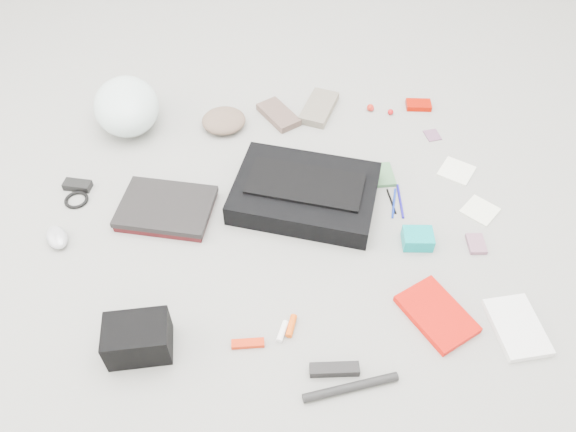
{
  "coord_description": "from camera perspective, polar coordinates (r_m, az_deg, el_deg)",
  "views": [
    {
      "loc": [
        -0.16,
        -1.24,
        1.48
      ],
      "look_at": [
        0.0,
        0.0,
        0.05
      ],
      "focal_mm": 35.0,
      "sensor_mm": 36.0,
      "label": 1
    }
  ],
  "objects": [
    {
      "name": "accordion_wallet",
      "position": [
        1.92,
        13.03,
        -2.25
      ],
      "size": [
        0.11,
        0.09,
        0.05
      ],
      "primitive_type": "cube",
      "rotation": [
        0.0,
        0.0,
        -0.14
      ],
      "color": "#049F9F",
      "rests_on": "ground_plane"
    },
    {
      "name": "bike_helmet",
      "position": [
        2.35,
        -16.08,
        10.69
      ],
      "size": [
        0.3,
        0.35,
        0.19
      ],
      "primitive_type": "ellipsoid",
      "rotation": [
        0.0,
        0.0,
        0.16
      ],
      "color": "white",
      "rests_on": "ground_plane"
    },
    {
      "name": "bike_pump",
      "position": [
        1.62,
        6.39,
        -16.9
      ],
      "size": [
        0.27,
        0.06,
        0.03
      ],
      "primitive_type": "cylinder",
      "rotation": [
        0.0,
        1.57,
        0.12
      ],
      "color": "black",
      "rests_on": "ground_plane"
    },
    {
      "name": "lollipop_b",
      "position": [
        2.41,
        8.36,
        10.85
      ],
      "size": [
        0.03,
        0.03,
        0.03
      ],
      "primitive_type": "sphere",
      "rotation": [
        0.0,
        0.0,
        0.07
      ],
      "color": "red",
      "rests_on": "ground_plane"
    },
    {
      "name": "cable_coil",
      "position": [
        2.15,
        -20.7,
        1.55
      ],
      "size": [
        0.11,
        0.11,
        0.01
      ],
      "primitive_type": "torus",
      "rotation": [
        0.0,
        0.0,
        0.35
      ],
      "color": "black",
      "rests_on": "ground_plane"
    },
    {
      "name": "napkin_bottom",
      "position": [
        2.09,
        18.93,
        0.54
      ],
      "size": [
        0.15,
        0.15,
        0.01
      ],
      "primitive_type": "cube",
      "rotation": [
        0.0,
        0.0,
        0.72
      ],
      "color": "white",
      "rests_on": "ground_plane"
    },
    {
      "name": "u_lock",
      "position": [
        1.63,
        4.73,
        -15.27
      ],
      "size": [
        0.14,
        0.05,
        0.03
      ],
      "primitive_type": "cube",
      "rotation": [
        0.0,
        0.0,
        -0.09
      ],
      "color": "black",
      "rests_on": "ground_plane"
    },
    {
      "name": "power_brick",
      "position": [
        2.19,
        -20.6,
        2.95
      ],
      "size": [
        0.11,
        0.07,
        0.03
      ],
      "primitive_type": "cube",
      "rotation": [
        0.0,
        0.0,
        -0.29
      ],
      "color": "black",
      "rests_on": "ground_plane"
    },
    {
      "name": "altoids_tin",
      "position": [
        2.47,
        13.12,
        10.93
      ],
      "size": [
        0.11,
        0.08,
        0.02
      ],
      "primitive_type": "cube",
      "rotation": [
        0.0,
        0.0,
        -0.16
      ],
      "color": "#A90D00",
      "rests_on": "ground_plane"
    },
    {
      "name": "stamp_sheet",
      "position": [
        2.34,
        14.46,
        7.95
      ],
      "size": [
        0.06,
        0.07,
        0.0
      ],
      "primitive_type": "cube",
      "rotation": [
        0.0,
        0.0,
        0.11
      ],
      "color": "#7C4E6E",
      "rests_on": "ground_plane"
    },
    {
      "name": "beanie",
      "position": [
        2.31,
        -6.55,
        9.61
      ],
      "size": [
        0.19,
        0.18,
        0.06
      ],
      "primitive_type": "ellipsoid",
      "rotation": [
        0.0,
        0.0,
        0.06
      ],
      "color": "brown",
      "rests_on": "ground_plane"
    },
    {
      "name": "laptop_sleeve",
      "position": [
        2.01,
        -12.2,
        0.57
      ],
      "size": [
        0.36,
        0.31,
        0.02
      ],
      "primitive_type": "cube",
      "rotation": [
        0.0,
        0.0,
        -0.28
      ],
      "color": "#440F12",
      "rests_on": "ground_plane"
    },
    {
      "name": "pen_navy",
      "position": [
        2.05,
        11.34,
        1.5
      ],
      "size": [
        0.03,
        0.16,
        0.01
      ],
      "primitive_type": "cylinder",
      "rotation": [
        1.57,
        0.0,
        -0.13
      ],
      "color": "#19118A",
      "rests_on": "ground_plane"
    },
    {
      "name": "notepad",
      "position": [
        2.12,
        9.45,
        4.14
      ],
      "size": [
        0.09,
        0.12,
        0.01
      ],
      "primitive_type": "cube",
      "rotation": [
        0.0,
        0.0,
        -0.02
      ],
      "color": "#427246",
      "rests_on": "ground_plane"
    },
    {
      "name": "toiletry_tube_white",
      "position": [
        1.69,
        -0.56,
        -11.64
      ],
      "size": [
        0.05,
        0.07,
        0.02
      ],
      "primitive_type": "cylinder",
      "rotation": [
        1.57,
        0.0,
        -0.42
      ],
      "color": "white",
      "rests_on": "ground_plane"
    },
    {
      "name": "book_white",
      "position": [
        1.83,
        22.24,
        -10.4
      ],
      "size": [
        0.14,
        0.21,
        0.02
      ],
      "primitive_type": "cube",
      "rotation": [
        0.0,
        0.0,
        0.04
      ],
      "color": "white",
      "rests_on": "ground_plane"
    },
    {
      "name": "book_red",
      "position": [
        1.77,
        14.87,
        -9.61
      ],
      "size": [
        0.23,
        0.27,
        0.02
      ],
      "primitive_type": "cube",
      "rotation": [
        0.0,
        0.0,
        0.43
      ],
      "color": "red",
      "rests_on": "ground_plane"
    },
    {
      "name": "lollipop_a",
      "position": [
        2.41,
        8.45,
        10.76
      ],
      "size": [
        0.03,
        0.03,
        0.02
      ],
      "primitive_type": "sphere",
      "rotation": [
        0.0,
        0.0,
        -0.07
      ],
      "color": "red",
      "rests_on": "ground_plane"
    },
    {
      "name": "mitten_left",
      "position": [
        2.35,
        -0.98,
        10.25
      ],
      "size": [
        0.17,
        0.22,
        0.03
      ],
      "primitive_type": "cube",
      "rotation": [
        0.0,
        0.0,
        0.48
      ],
      "color": "brown",
      "rests_on": "ground_plane"
    },
    {
      "name": "card_deck",
      "position": [
        1.98,
        18.58,
        -2.7
      ],
      "size": [
        0.06,
        0.09,
        0.02
      ],
      "primitive_type": "cube",
      "rotation": [
        0.0,
        0.0,
        -0.11
      ],
      "color": "#8F5E74",
      "rests_on": "ground_plane"
    },
    {
      "name": "ground_plane",
      "position": [
        1.94,
        0.0,
        -0.98
      ],
      "size": [
        4.0,
        4.0,
        0.0
      ],
      "primitive_type": "plane",
      "color": "gray"
    },
    {
      "name": "toiletry_tube_orange",
      "position": [
        1.7,
        0.34,
        -11.1
      ],
      "size": [
        0.04,
        0.07,
        0.02
      ],
      "primitive_type": "cylinder",
      "rotation": [
        1.57,
        0.0,
        -0.36
      ],
      "color": "#E64F0B",
      "rests_on": "ground_plane"
    },
    {
      "name": "bag_flap",
      "position": [
        1.95,
        1.76,
        3.29
      ],
      "size": [
        0.44,
        0.31,
        0.01
      ],
      "primitive_type": "cube",
      "rotation": [
        0.0,
        0.0,
        -0.36
      ],
      "color": "black",
      "rests_on": "messenger_bag"
    },
    {
      "name": "laptop",
      "position": [
        2.0,
        -12.29,
        0.97
      ],
      "size": [
        0.37,
        0.31,
        0.02
      ],
      "primitive_type": "cube",
      "rotation": [
        0.0,
        0.0,
        -0.28
      ],
      "color": "black",
      "rests_on": "laptop_sleeve"
    },
    {
      "name": "pen_black",
      "position": [
        2.04,
        10.46,
        1.47
      ],
      "size": [
        0.01,
        0.12,
        0.01
      ],
      "primitive_type": "cylinder",
      "rotation": [
        1.57,
        0.0,
        0.02
      ],
      "color": "black",
      "rests_on": "ground_plane"
    },
    {
      "name": "napkin_top",
      "position": [
        2.21,
        16.75,
        4.41
      ],
      "size": [
        0.16,
        0.16,
        0.01
      ],
      "primitive_type": "cube",
      "rotation": [
        0.0,
        0.0,
        0.89
      ],
      "color": "white",
      "rests_on": "ground_plane"
    },
    {
      "name": "camera_bag",
      "position": [
        1.68,
        -15.0,
        -11.93
      ],
      "size": [
        0.18,
        0.13,
        0.12
      ],
      "primitive_type": "cube",
      "rotation": [
        0.0,
        0.0,
        0.0
      ],
      "color": "black",
      "rests_on": "ground_plane"
    },
    {
      "name": "pen_blue",
      "position": [
        2.04,
        10.71,
        1.3
      ],
      "size": [
        0.05,
        0.14,
        0.01
      ],
      "primitive_type": "cylinder",
      "rotation": [
        1.57,
        0.0,
        -0.32
      ],
      "color": "#0E2AA0",
      "rests_on": "ground_plane"
    },
    {
      "name": "lollipop_c",
      "position": [
        2.41,
        10.38,
        10.36
      ],
      "size": [
        0.03,
        0.03,
        0.02
      ],
      "primitive_type": "sphere",
      "rotation": [
        0.0,
        0.0,
        0.2
      ],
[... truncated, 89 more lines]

